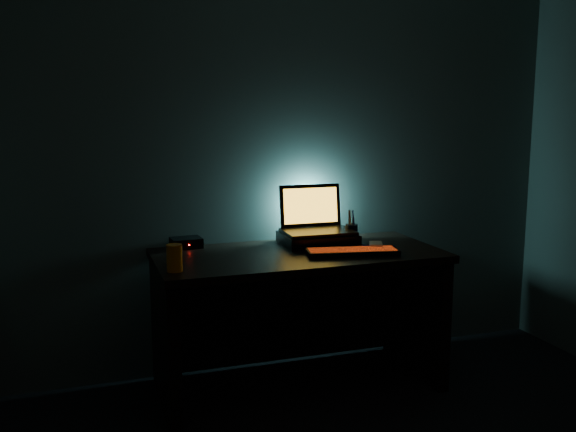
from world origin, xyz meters
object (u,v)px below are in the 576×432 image
object	(u,v)px
keyboard	(352,252)
pen_cup	(351,233)
mouse	(376,246)
juice_glass	(174,258)
router	(186,243)
laptop	(315,221)

from	to	relation	value
keyboard	pen_cup	xyz separation A→B (m)	(0.13, 0.29, 0.04)
mouse	juice_glass	size ratio (longest dim) A/B	0.88
juice_glass	mouse	bearing A→B (deg)	5.96
juice_glass	pen_cup	bearing A→B (deg)	18.14
keyboard	pen_cup	bearing A→B (deg)	77.59
keyboard	router	bearing A→B (deg)	161.62
laptop	mouse	xyz separation A→B (m)	(0.24, -0.29, -0.10)
pen_cup	router	size ratio (longest dim) A/B	0.59
laptop	router	size ratio (longest dim) A/B	2.28
pen_cup	juice_glass	xyz separation A→B (m)	(-1.05, -0.34, 0.01)
keyboard	mouse	world-z (taller)	mouse
keyboard	mouse	size ratio (longest dim) A/B	4.45
keyboard	router	world-z (taller)	router
keyboard	juice_glass	size ratio (longest dim) A/B	3.90
mouse	pen_cup	world-z (taller)	pen_cup
laptop	keyboard	bearing A→B (deg)	-77.36
laptop	juice_glass	size ratio (longest dim) A/B	3.05
mouse	laptop	bearing A→B (deg)	152.51
juice_glass	router	world-z (taller)	juice_glass
mouse	pen_cup	bearing A→B (deg)	123.05
juice_glass	keyboard	bearing A→B (deg)	3.17
laptop	pen_cup	size ratio (longest dim) A/B	3.86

